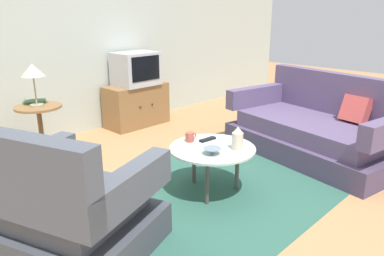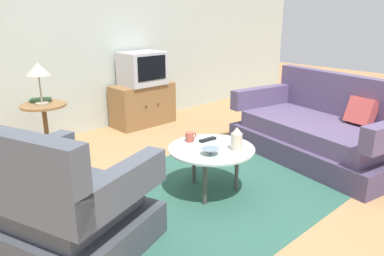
{
  "view_description": "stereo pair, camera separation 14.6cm",
  "coord_description": "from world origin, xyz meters",
  "px_view_note": "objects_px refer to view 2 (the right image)",
  "views": [
    {
      "loc": [
        -2.43,
        -2.0,
        1.58
      ],
      "look_at": [
        -0.09,
        0.26,
        0.55
      ],
      "focal_mm": 34.84,
      "sensor_mm": 36.0,
      "label": 1
    },
    {
      "loc": [
        -2.33,
        -2.1,
        1.58
      ],
      "look_at": [
        -0.09,
        0.26,
        0.55
      ],
      "focal_mm": 34.84,
      "sensor_mm": 36.0,
      "label": 2
    }
  ],
  "objects_px": {
    "armchair": "(65,208)",
    "tv_remote_dark": "(208,140)",
    "book": "(40,100)",
    "television": "(142,68)",
    "tv_stand": "(143,104)",
    "side_table": "(45,120)",
    "table_lamp": "(38,71)",
    "bowl": "(210,151)",
    "vase": "(237,139)",
    "couch": "(322,132)",
    "mug": "(190,137)",
    "coffee_table": "(211,152)"
  },
  "relations": [
    {
      "from": "armchair",
      "to": "tv_remote_dark",
      "type": "height_order",
      "value": "armchair"
    },
    {
      "from": "television",
      "to": "tv_stand",
      "type": "bearing_deg",
      "value": 90.0
    },
    {
      "from": "mug",
      "to": "vase",
      "type": "bearing_deg",
      "value": -71.65
    },
    {
      "from": "book",
      "to": "bowl",
      "type": "bearing_deg",
      "value": -47.07
    },
    {
      "from": "bowl",
      "to": "book",
      "type": "relative_size",
      "value": 0.56
    },
    {
      "from": "book",
      "to": "armchair",
      "type": "bearing_deg",
      "value": -80.96
    },
    {
      "from": "tv_stand",
      "to": "table_lamp",
      "type": "distance_m",
      "value": 1.73
    },
    {
      "from": "armchair",
      "to": "coffee_table",
      "type": "distance_m",
      "value": 1.33
    },
    {
      "from": "couch",
      "to": "side_table",
      "type": "height_order",
      "value": "couch"
    },
    {
      "from": "couch",
      "to": "table_lamp",
      "type": "height_order",
      "value": "table_lamp"
    },
    {
      "from": "coffee_table",
      "to": "bowl",
      "type": "distance_m",
      "value": 0.17
    },
    {
      "from": "tv_stand",
      "to": "side_table",
      "type": "bearing_deg",
      "value": -168.04
    },
    {
      "from": "coffee_table",
      "to": "bowl",
      "type": "bearing_deg",
      "value": -139.81
    },
    {
      "from": "bowl",
      "to": "vase",
      "type": "bearing_deg",
      "value": -17.82
    },
    {
      "from": "mug",
      "to": "tv_remote_dark",
      "type": "bearing_deg",
      "value": -37.32
    },
    {
      "from": "couch",
      "to": "side_table",
      "type": "xyz_separation_m",
      "value": [
        -2.24,
        2.06,
        0.15
      ]
    },
    {
      "from": "armchair",
      "to": "tv_stand",
      "type": "height_order",
      "value": "armchair"
    },
    {
      "from": "tv_stand",
      "to": "table_lamp",
      "type": "xyz_separation_m",
      "value": [
        -1.55,
        -0.33,
        0.69
      ]
    },
    {
      "from": "table_lamp",
      "to": "bowl",
      "type": "distance_m",
      "value": 2.07
    },
    {
      "from": "tv_remote_dark",
      "to": "bowl",
      "type": "bearing_deg",
      "value": 53.53
    },
    {
      "from": "television",
      "to": "side_table",
      "type": "bearing_deg",
      "value": -168.81
    },
    {
      "from": "vase",
      "to": "book",
      "type": "xyz_separation_m",
      "value": [
        -0.8,
        2.16,
        0.11
      ]
    },
    {
      "from": "tv_stand",
      "to": "bowl",
      "type": "xyz_separation_m",
      "value": [
        -0.94,
        -2.24,
        0.16
      ]
    },
    {
      "from": "television",
      "to": "bowl",
      "type": "distance_m",
      "value": 2.43
    },
    {
      "from": "table_lamp",
      "to": "bowl",
      "type": "height_order",
      "value": "table_lamp"
    },
    {
      "from": "couch",
      "to": "side_table",
      "type": "bearing_deg",
      "value": 58.36
    },
    {
      "from": "table_lamp",
      "to": "tv_remote_dark",
      "type": "relative_size",
      "value": 2.49
    },
    {
      "from": "mug",
      "to": "tv_remote_dark",
      "type": "distance_m",
      "value": 0.17
    },
    {
      "from": "side_table",
      "to": "table_lamp",
      "type": "relative_size",
      "value": 1.4
    },
    {
      "from": "table_lamp",
      "to": "mug",
      "type": "xyz_separation_m",
      "value": [
        0.71,
        -1.55,
        -0.51
      ]
    },
    {
      "from": "armchair",
      "to": "vase",
      "type": "bearing_deg",
      "value": 60.3
    },
    {
      "from": "mug",
      "to": "tv_remote_dark",
      "type": "xyz_separation_m",
      "value": [
        0.13,
        -0.1,
        -0.03
      ]
    },
    {
      "from": "coffee_table",
      "to": "book",
      "type": "relative_size",
      "value": 2.76
    },
    {
      "from": "couch",
      "to": "side_table",
      "type": "distance_m",
      "value": 3.05
    },
    {
      "from": "coffee_table",
      "to": "table_lamp",
      "type": "xyz_separation_m",
      "value": [
        -0.74,
        1.8,
        0.59
      ]
    },
    {
      "from": "coffee_table",
      "to": "television",
      "type": "distance_m",
      "value": 2.31
    },
    {
      "from": "armchair",
      "to": "book",
      "type": "height_order",
      "value": "armchair"
    },
    {
      "from": "bowl",
      "to": "television",
      "type": "bearing_deg",
      "value": 67.07
    },
    {
      "from": "vase",
      "to": "armchair",
      "type": "bearing_deg",
      "value": 169.53
    },
    {
      "from": "side_table",
      "to": "book",
      "type": "distance_m",
      "value": 0.26
    },
    {
      "from": "couch",
      "to": "side_table",
      "type": "relative_size",
      "value": 3.29
    },
    {
      "from": "television",
      "to": "mug",
      "type": "xyz_separation_m",
      "value": [
        -0.84,
        -1.86,
        -0.34
      ]
    },
    {
      "from": "vase",
      "to": "tv_remote_dark",
      "type": "height_order",
      "value": "vase"
    },
    {
      "from": "couch",
      "to": "coffee_table",
      "type": "xyz_separation_m",
      "value": [
        -1.51,
        0.25,
        0.1
      ]
    },
    {
      "from": "bowl",
      "to": "table_lamp",
      "type": "bearing_deg",
      "value": 107.89
    },
    {
      "from": "tv_remote_dark",
      "to": "vase",
      "type": "bearing_deg",
      "value": 97.68
    },
    {
      "from": "side_table",
      "to": "tv_stand",
      "type": "distance_m",
      "value": 1.58
    },
    {
      "from": "couch",
      "to": "table_lamp",
      "type": "distance_m",
      "value": 3.12
    },
    {
      "from": "tv_stand",
      "to": "armchair",
      "type": "bearing_deg",
      "value": -136.33
    },
    {
      "from": "couch",
      "to": "television",
      "type": "distance_m",
      "value": 2.52
    }
  ]
}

